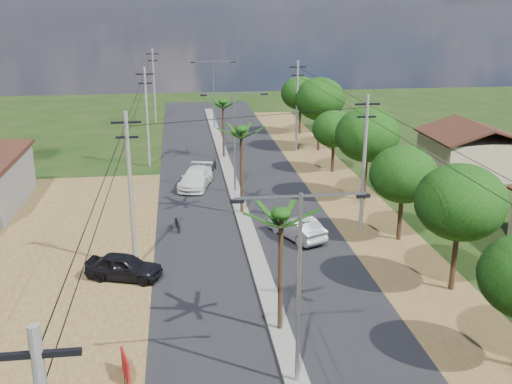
# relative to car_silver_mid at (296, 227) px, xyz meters

# --- Properties ---
(ground) EXTENTS (160.00, 160.00, 0.00)m
(ground) POSITION_rel_car_silver_mid_xyz_m (-2.97, -15.05, -0.76)
(ground) COLOR black
(ground) RESTS_ON ground
(road) EXTENTS (12.00, 110.00, 0.04)m
(road) POSITION_rel_car_silver_mid_xyz_m (-2.97, -0.05, -0.74)
(road) COLOR black
(road) RESTS_ON ground
(median) EXTENTS (1.00, 90.00, 0.18)m
(median) POSITION_rel_car_silver_mid_xyz_m (-2.97, 2.95, -0.67)
(median) COLOR #605E56
(median) RESTS_ON ground
(dirt_shoulder_east) EXTENTS (5.00, 90.00, 0.03)m
(dirt_shoulder_east) POSITION_rel_car_silver_mid_xyz_m (5.53, -0.05, -0.74)
(dirt_shoulder_east) COLOR brown
(dirt_shoulder_east) RESTS_ON ground
(house_east_far) EXTENTS (7.60, 7.50, 4.60)m
(house_east_far) POSITION_rel_car_silver_mid_xyz_m (18.03, 12.95, 1.64)
(house_east_far) COLOR tan
(house_east_far) RESTS_ON ground
(tree_east_c) EXTENTS (4.60, 4.60, 6.83)m
(tree_east_c) POSITION_rel_car_silver_mid_xyz_m (6.73, -8.05, 4.11)
(tree_east_c) COLOR black
(tree_east_c) RESTS_ON ground
(tree_east_d) EXTENTS (4.20, 4.20, 6.13)m
(tree_east_d) POSITION_rel_car_silver_mid_xyz_m (6.43, -1.05, 3.58)
(tree_east_d) COLOR black
(tree_east_d) RESTS_ON ground
(tree_east_e) EXTENTS (4.80, 4.80, 7.14)m
(tree_east_e) POSITION_rel_car_silver_mid_xyz_m (6.63, 6.95, 4.33)
(tree_east_e) COLOR black
(tree_east_e) RESTS_ON ground
(tree_east_f) EXTENTS (3.80, 3.80, 5.52)m
(tree_east_f) POSITION_rel_car_silver_mid_xyz_m (6.23, 14.95, 3.13)
(tree_east_f) COLOR black
(tree_east_f) RESTS_ON ground
(tree_east_g) EXTENTS (5.00, 5.00, 7.38)m
(tree_east_g) POSITION_rel_car_silver_mid_xyz_m (6.83, 22.95, 4.48)
(tree_east_g) COLOR black
(tree_east_g) RESTS_ON ground
(tree_east_h) EXTENTS (4.40, 4.40, 6.52)m
(tree_east_h) POSITION_rel_car_silver_mid_xyz_m (6.53, 30.95, 3.88)
(tree_east_h) COLOR black
(tree_east_h) RESTS_ON ground
(palm_median_near) EXTENTS (2.00, 2.00, 6.15)m
(palm_median_near) POSITION_rel_car_silver_mid_xyz_m (-2.97, -11.05, 4.78)
(palm_median_near) COLOR black
(palm_median_near) RESTS_ON ground
(palm_median_mid) EXTENTS (2.00, 2.00, 6.55)m
(palm_median_mid) POSITION_rel_car_silver_mid_xyz_m (-2.97, 4.95, 5.14)
(palm_median_mid) COLOR black
(palm_median_mid) RESTS_ON ground
(palm_median_far) EXTENTS (2.00, 2.00, 5.85)m
(palm_median_far) POSITION_rel_car_silver_mid_xyz_m (-2.97, 20.95, 4.50)
(palm_median_far) COLOR black
(palm_median_far) RESTS_ON ground
(streetlight_near) EXTENTS (5.10, 0.18, 8.00)m
(streetlight_near) POSITION_rel_car_silver_mid_xyz_m (-2.97, -15.05, 4.03)
(streetlight_near) COLOR gray
(streetlight_near) RESTS_ON ground
(streetlight_mid) EXTENTS (5.10, 0.18, 8.00)m
(streetlight_mid) POSITION_rel_car_silver_mid_xyz_m (-2.97, 9.95, 4.03)
(streetlight_mid) COLOR gray
(streetlight_mid) RESTS_ON ground
(streetlight_far) EXTENTS (5.10, 0.18, 8.00)m
(streetlight_far) POSITION_rel_car_silver_mid_xyz_m (-2.97, 34.95, 4.03)
(streetlight_far) COLOR gray
(streetlight_far) RESTS_ON ground
(utility_pole_w_b) EXTENTS (1.60, 0.24, 9.00)m
(utility_pole_w_b) POSITION_rel_car_silver_mid_xyz_m (-9.97, -3.05, 4.00)
(utility_pole_w_b) COLOR #605E56
(utility_pole_w_b) RESTS_ON ground
(utility_pole_w_c) EXTENTS (1.60, 0.24, 9.00)m
(utility_pole_w_c) POSITION_rel_car_silver_mid_xyz_m (-9.97, 18.95, 4.00)
(utility_pole_w_c) COLOR #605E56
(utility_pole_w_c) RESTS_ON ground
(utility_pole_w_d) EXTENTS (1.60, 0.24, 9.00)m
(utility_pole_w_d) POSITION_rel_car_silver_mid_xyz_m (-9.97, 39.95, 4.00)
(utility_pole_w_d) COLOR #605E56
(utility_pole_w_d) RESTS_ON ground
(utility_pole_e_b) EXTENTS (1.60, 0.24, 9.00)m
(utility_pole_e_b) POSITION_rel_car_silver_mid_xyz_m (4.53, 0.95, 4.00)
(utility_pole_e_b) COLOR #605E56
(utility_pole_e_b) RESTS_ON ground
(utility_pole_e_c) EXTENTS (1.60, 0.24, 9.00)m
(utility_pole_e_c) POSITION_rel_car_silver_mid_xyz_m (4.53, 22.95, 4.00)
(utility_pole_e_c) COLOR #605E56
(utility_pole_e_c) RESTS_ON ground
(car_silver_mid) EXTENTS (3.32, 4.85, 1.51)m
(car_silver_mid) POSITION_rel_car_silver_mid_xyz_m (0.00, 0.00, 0.00)
(car_silver_mid) COLOR gray
(car_silver_mid) RESTS_ON ground
(car_white_far) EXTENTS (3.41, 5.66, 1.53)m
(car_white_far) POSITION_rel_car_silver_mid_xyz_m (-5.97, 11.90, 0.01)
(car_white_far) COLOR silver
(car_white_far) RESTS_ON ground
(car_parked_dark) EXTENTS (4.48, 2.91, 1.42)m
(car_parked_dark) POSITION_rel_car_silver_mid_xyz_m (-10.47, -4.52, -0.05)
(car_parked_dark) COLOR black
(car_parked_dark) RESTS_ON ground
(moto_rider_west_a) EXTENTS (0.89, 2.00, 1.02)m
(moto_rider_west_a) POSITION_rel_car_silver_mid_xyz_m (-7.54, 2.43, -0.25)
(moto_rider_west_a) COLOR black
(moto_rider_west_a) RESTS_ON ground
(moto_rider_west_b) EXTENTS (0.98, 1.86, 1.08)m
(moto_rider_west_b) POSITION_rel_car_silver_mid_xyz_m (-4.17, 16.63, -0.22)
(moto_rider_west_b) COLOR black
(moto_rider_west_b) RESTS_ON ground
(roadside_sign) EXTENTS (0.44, 1.30, 1.10)m
(roadside_sign) POSITION_rel_car_silver_mid_xyz_m (-9.72, -13.74, -0.21)
(roadside_sign) COLOR maroon
(roadside_sign) RESTS_ON ground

